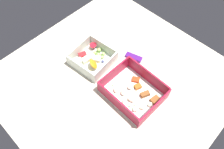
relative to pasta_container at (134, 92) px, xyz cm
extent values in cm
cube|color=beige|center=(-9.48, -0.54, -2.95)|extent=(80.00, 80.00, 2.00)
cube|color=white|center=(-0.23, -0.04, -1.65)|extent=(20.76, 17.16, 0.60)
cube|color=maroon|center=(-10.14, 0.16, 1.53)|extent=(0.94, 16.76, 5.77)
cube|color=maroon|center=(9.68, -0.24, 1.53)|extent=(0.94, 16.76, 5.77)
cube|color=maroon|center=(-0.07, 8.04, 1.53)|extent=(19.23, 0.99, 5.77)
cube|color=maroon|center=(-0.39, -8.11, 1.53)|extent=(19.23, 0.99, 5.77)
ellipsoid|color=beige|center=(6.22, -2.15, -0.57)|extent=(2.37, 2.68, 1.11)
ellipsoid|color=beige|center=(-2.72, -2.70, -0.45)|extent=(3.03, 3.13, 1.29)
ellipsoid|color=beige|center=(-2.36, 0.93, -0.47)|extent=(2.59, 3.00, 1.26)
ellipsoid|color=beige|center=(-5.42, -3.87, -0.55)|extent=(2.80, 2.52, 1.15)
ellipsoid|color=beige|center=(1.29, -2.73, -0.40)|extent=(3.21, 2.72, 1.36)
ellipsoid|color=beige|center=(0.17, -5.22, -0.55)|extent=(2.67, 2.80, 1.15)
ellipsoid|color=beige|center=(7.31, 0.54, -0.64)|extent=(1.69, 2.21, 1.02)
ellipsoid|color=beige|center=(4.95, -4.60, -0.60)|extent=(2.50, 2.62, 1.07)
cube|color=red|center=(-3.15, 4.87, -0.83)|extent=(3.62, 3.38, 1.04)
cube|color=brown|center=(7.40, 3.29, -0.69)|extent=(2.80, 3.58, 1.32)
cube|color=brown|center=(3.47, 2.30, -0.49)|extent=(2.97, 3.78, 1.72)
cube|color=#AD5B1E|center=(-0.57, 3.03, -0.68)|extent=(2.73, 3.05, 1.34)
cube|color=#387A33|center=(3.89, -4.81, -1.25)|extent=(0.60, 0.40, 0.20)
cube|color=#387A33|center=(2.32, -5.01, -1.25)|extent=(0.60, 0.40, 0.20)
cube|color=#387A33|center=(-7.74, -3.00, -1.25)|extent=(0.60, 0.40, 0.20)
cube|color=#387A33|center=(3.40, -3.52, -1.25)|extent=(0.60, 0.40, 0.20)
cube|color=silver|center=(-21.57, -0.33, -1.65)|extent=(16.19, 15.83, 0.60)
cube|color=silver|center=(-28.61, -1.08, 1.13)|extent=(2.12, 14.33, 4.96)
cube|color=silver|center=(-14.53, 0.42, 1.13)|extent=(2.12, 14.33, 4.96)
cube|color=silver|center=(-22.30, 6.51, 1.13)|extent=(13.54, 2.03, 4.96)
cube|color=silver|center=(-20.84, -7.16, 1.13)|extent=(13.54, 2.03, 4.96)
ellipsoid|color=orange|center=(-19.18, -2.11, 0.91)|extent=(5.63, 5.44, 4.33)
cube|color=#F4EACC|center=(-23.52, -2.32, -0.38)|extent=(2.80, 3.51, 1.95)
cube|color=#F4EACC|center=(-25.45, -4.86, -0.44)|extent=(3.55, 3.80, 1.83)
cube|color=#F4EACC|center=(-23.79, 0.41, -0.44)|extent=(3.31, 2.66, 1.82)
cube|color=red|center=(-26.20, -1.64, -0.43)|extent=(3.29, 3.73, 1.85)
cube|color=#F4EACC|center=(-20.68, 0.96, -0.36)|extent=(4.11, 3.83, 1.98)
sphere|color=#9ECC60|center=(-23.67, 2.85, -0.62)|extent=(1.48, 1.48, 1.48)
sphere|color=#9ECC60|center=(-21.74, 2.96, -0.38)|extent=(1.94, 1.94, 1.94)
sphere|color=#9ECC60|center=(-19.91, 3.41, -0.64)|extent=(1.43, 1.43, 1.43)
sphere|color=#9ECC60|center=(-20.66, 4.77, -0.54)|extent=(1.62, 1.62, 1.62)
sphere|color=#9ECC60|center=(-23.38, 4.86, -0.43)|extent=(1.85, 1.85, 1.85)
cone|color=red|center=(-26.29, 4.31, -0.19)|extent=(2.90, 2.90, 2.32)
sphere|color=navy|center=(-15.84, 4.00, -0.79)|extent=(1.13, 1.13, 1.13)
sphere|color=navy|center=(-16.18, 6.06, -0.83)|extent=(1.05, 1.05, 1.05)
sphere|color=navy|center=(-18.32, 2.07, -0.79)|extent=(1.12, 1.12, 1.12)
cube|color=#51197A|center=(-10.99, 12.76, -1.35)|extent=(7.40, 4.38, 1.20)
camera|label=1|loc=(20.41, -32.39, 70.78)|focal=35.09mm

